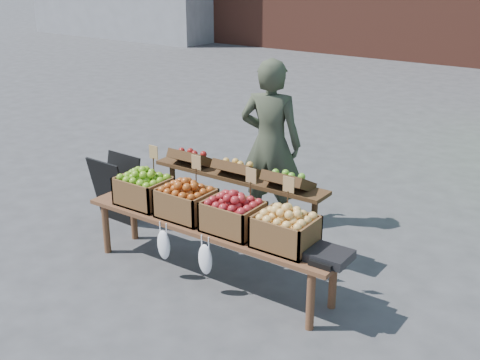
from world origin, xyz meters
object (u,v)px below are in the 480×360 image
Objects in this scene: crate_green_apples at (285,232)px; weighing_scale at (330,256)px; chalkboard_sign at (115,189)px; vendor at (270,144)px; crate_russet_pears at (186,203)px; back_table at (238,200)px; crate_red_apples at (233,217)px; display_bench at (210,251)px; crate_golden_apples at (144,191)px.

crate_green_apples reaches higher than weighing_scale.
chalkboard_sign is 2.31× the size of weighing_scale.
vendor is 1.43m from crate_russet_pears.
chalkboard_sign is 0.37× the size of back_table.
crate_green_apples is (0.55, 0.00, 0.00)m from crate_red_apples.
crate_russet_pears is 1.00× the size of crate_green_apples.
display_bench is 5.40× the size of crate_russet_pears.
back_table is 4.20× the size of crate_red_apples.
vendor reaches higher than crate_russet_pears.
back_table is 1.25m from crate_green_apples.
crate_golden_apples is (0.88, -0.43, 0.32)m from chalkboard_sign.
crate_green_apples is (0.82, 0.00, 0.42)m from display_bench.
chalkboard_sign is 2.59m from crate_green_apples.
vendor is 3.81× the size of crate_red_apples.
crate_russet_pears reaches higher than weighing_scale.
crate_golden_apples is 0.55m from crate_russet_pears.
vendor is 3.81× the size of crate_russet_pears.
crate_russet_pears is at bearing -14.64° from chalkboard_sign.
crate_golden_apples is at bearing 51.57° from vendor.
crate_russet_pears is at bearing 180.00° from display_bench.
display_bench is 1.29m from weighing_scale.
back_table reaches higher than chalkboard_sign.
back_table is (1.53, 0.29, 0.13)m from chalkboard_sign.
crate_russet_pears is 1.00× the size of crate_red_apples.
vendor reaches higher than back_table.
back_table is 1.60m from weighing_scale.
chalkboard_sign is 3.00m from weighing_scale.
vendor is 5.60× the size of weighing_scale.
display_bench is at bearing 180.00° from crate_red_apples.
weighing_scale is (1.48, -1.41, -0.34)m from vendor.
crate_red_apples is at bearing 0.00° from display_bench.
chalkboard_sign is 1.57× the size of crate_green_apples.
crate_russet_pears and crate_red_apples have the same top height.
crate_russet_pears is (1.43, -0.43, 0.32)m from chalkboard_sign.
back_table reaches higher than weighing_scale.
display_bench is 0.51m from crate_russet_pears.
crate_russet_pears is (0.55, 0.00, 0.00)m from crate_golden_apples.
vendor is 1.55m from crate_golden_apples.
back_table is 4.20× the size of crate_green_apples.
vendor is at bearing 126.74° from crate_green_apples.
crate_russet_pears is at bearing 180.00° from crate_red_apples.
chalkboard_sign is at bearing 170.40° from crate_green_apples.
vendor is 1.58m from display_bench.
vendor is 3.81× the size of crate_golden_apples.
chalkboard_sign is at bearing 18.09° from vendor.
chalkboard_sign is 1.76m from display_bench.
display_bench is 5.40× the size of crate_red_apples.
crate_red_apples reaches higher than chalkboard_sign.
crate_golden_apples reaches higher than chalkboard_sign.
vendor reaches higher than chalkboard_sign.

